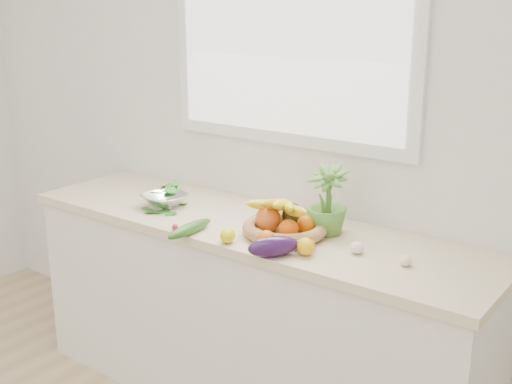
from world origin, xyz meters
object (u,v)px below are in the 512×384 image
Objects in this scene: eggplant at (273,247)px; colander_with_spinach at (164,196)px; fruit_basket at (284,223)px; apple at (267,216)px; potted_herb at (327,201)px; cucumber at (190,229)px.

eggplant is 0.79m from colander_with_spinach.
fruit_basket is at bearing 114.71° from eggplant.
apple is 0.38× the size of colander_with_spinach.
fruit_basket is 1.93× the size of colander_with_spinach.
colander_with_spinach is (-0.54, -0.08, 0.01)m from apple.
eggplant is 0.25m from fruit_basket.
eggplant is (0.23, -0.27, -0.00)m from apple.
eggplant is 0.65× the size of potted_herb.
colander_with_spinach is (-0.79, -0.15, -0.08)m from potted_herb.
potted_herb reaches higher than cucumber.
cucumber is 0.40m from colander_with_spinach.
cucumber is 0.60× the size of fruit_basket.
cucumber is at bearing -30.45° from colander_with_spinach.
cucumber is 1.17× the size of colander_with_spinach.
apple is 0.55m from colander_with_spinach.
potted_herb is at bearing 43.90° from fruit_basket.
apple reaches higher than cucumber.
fruit_basket reaches higher than colander_with_spinach.
cucumber is at bearing -178.79° from eggplant.
potted_herb is at bearing 16.76° from apple.
potted_herb is 0.81m from colander_with_spinach.
eggplant is 0.45× the size of fruit_basket.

